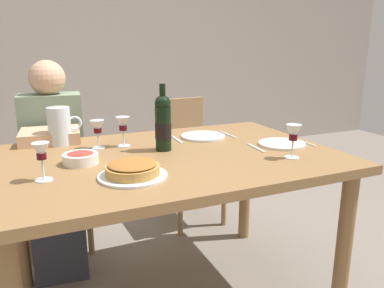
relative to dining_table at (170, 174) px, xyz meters
name	(u,v)px	position (x,y,z in m)	size (l,w,h in m)	color
back_wall	(80,29)	(0.00, 2.60, 0.73)	(8.00, 0.10, 2.80)	#A3998E
dining_table	(170,174)	(0.00, 0.00, 0.00)	(1.50, 1.00, 0.76)	olive
wine_bottle	(164,123)	(0.00, 0.08, 0.22)	(0.08, 0.08, 0.31)	black
water_pitcher	(60,128)	(-0.43, 0.39, 0.17)	(0.16, 0.11, 0.19)	silver
baked_tart	(133,170)	(-0.23, -0.22, 0.12)	(0.26, 0.26, 0.06)	silver
salad_bowl	(81,157)	(-0.39, 0.03, 0.12)	(0.15, 0.15, 0.05)	white
wine_glass_left_diner	(293,134)	(0.47, -0.26, 0.20)	(0.07, 0.07, 0.15)	silver
wine_glass_right_diner	(98,128)	(-0.27, 0.24, 0.19)	(0.07, 0.07, 0.14)	silver
wine_glass_centre	(123,125)	(-0.15, 0.23, 0.20)	(0.07, 0.07, 0.15)	silver
wine_glass_spare	(41,154)	(-0.54, -0.13, 0.19)	(0.06, 0.06, 0.14)	silver
dinner_plate_left_setting	(203,136)	(0.28, 0.24, 0.10)	(0.23, 0.23, 0.01)	silver
dinner_plate_right_setting	(282,144)	(0.56, -0.07, 0.10)	(0.23, 0.23, 0.01)	silver
fork_left_setting	(177,140)	(0.13, 0.24, 0.09)	(0.16, 0.01, 0.01)	silver
knife_left_setting	(228,134)	(0.43, 0.24, 0.09)	(0.18, 0.01, 0.01)	silver
knife_right_setting	(303,142)	(0.70, -0.07, 0.09)	(0.18, 0.01, 0.01)	silver
spoon_right_setting	(256,148)	(0.41, -0.07, 0.09)	(0.16, 0.01, 0.01)	silver
chair_left	(56,167)	(-0.44, 0.87, -0.17)	(0.44, 0.44, 0.87)	#9E7A51
diner_left	(54,159)	(-0.46, 0.64, -0.05)	(0.37, 0.53, 1.16)	gray
chair_right	(186,152)	(0.45, 0.86, -0.17)	(0.42, 0.42, 0.87)	#9E7A51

